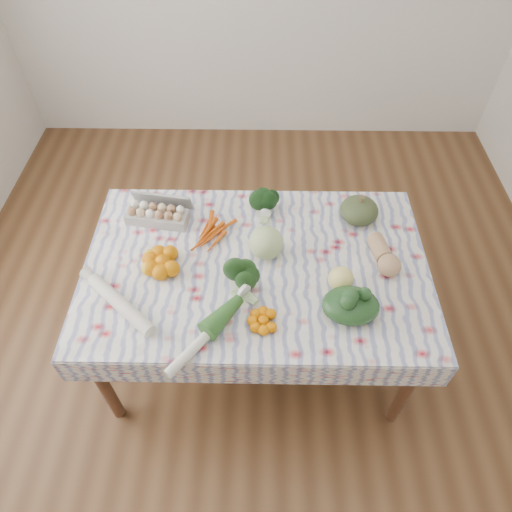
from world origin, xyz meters
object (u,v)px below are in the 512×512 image
cabbage (266,243)px  grapefruit (341,279)px  kabocha_squash (359,210)px  dining_table (256,275)px  butternut_squash (384,254)px  egg_carton (157,215)px

cabbage → grapefruit: 0.39m
kabocha_squash → cabbage: (-0.48, -0.25, 0.02)m
dining_table → butternut_squash: size_ratio=6.81×
egg_carton → butternut_squash: butternut_squash is taller
kabocha_squash → butternut_squash: 0.30m
dining_table → butternut_squash: butternut_squash is taller
egg_carton → butternut_squash: size_ratio=1.35×
kabocha_squash → egg_carton: bearing=-178.4°
egg_carton → cabbage: size_ratio=1.93×
dining_table → grapefruit: (0.39, -0.13, 0.14)m
egg_carton → butternut_squash: (1.13, -0.26, 0.01)m
egg_carton → kabocha_squash: size_ratio=1.62×
egg_carton → grapefruit: size_ratio=2.75×
egg_carton → cabbage: (0.56, -0.22, 0.04)m
butternut_squash → grapefruit: size_ratio=2.03×
dining_table → kabocha_squash: 0.63m
kabocha_squash → butternut_squash: (0.08, -0.29, -0.01)m
cabbage → butternut_squash: size_ratio=0.70×
cabbage → butternut_squash: bearing=-4.0°
dining_table → egg_carton: egg_carton is taller
egg_carton → grapefruit: grapefruit is taller
cabbage → grapefruit: cabbage is taller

